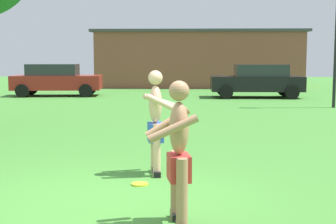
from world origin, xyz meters
TOP-DOWN VIEW (x-y plane):
  - ground_plane at (0.00, 0.00)m, footprint 80.00×80.00m
  - player_near at (0.87, -0.85)m, footprint 0.64×0.71m
  - player_in_blue at (0.46, 1.58)m, footprint 0.66×0.69m
  - frisbee at (0.26, 0.90)m, footprint 0.26×0.26m
  - car_red_near_post at (-5.49, 17.25)m, footprint 4.43×2.30m
  - car_black_mid_lot at (4.36, 16.66)m, footprint 4.30×2.02m
  - outbuilding_behind_lot at (1.74, 26.10)m, footprint 13.28×7.11m

SIDE VIEW (x-z plane):
  - ground_plane at x=0.00m, z-range 0.00..0.00m
  - frisbee at x=0.26m, z-range 0.00..0.03m
  - car_red_near_post at x=-5.49m, z-range 0.03..1.61m
  - car_black_mid_lot at x=4.36m, z-range 0.03..1.61m
  - player_near at x=0.87m, z-range 0.04..1.73m
  - player_in_blue at x=0.46m, z-range 0.05..1.78m
  - outbuilding_behind_lot at x=1.74m, z-range 0.01..3.60m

